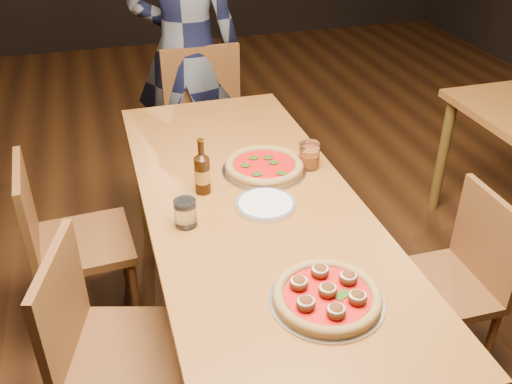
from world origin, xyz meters
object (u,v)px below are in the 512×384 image
object	(u,v)px
chair_end	(212,134)
amber_glass	(309,155)
chair_main_sw	(83,242)
plate_stack	(266,205)
beer_bottle	(202,174)
chair_main_e	(438,286)
table_main	(252,217)
pizza_margherita	(264,166)
water_glass	(185,213)
diner	(186,51)
pizza_meatball	(327,296)
chair_main_nw	(129,351)

from	to	relation	value
chair_end	amber_glass	distance (m)	1.02
chair_main_sw	plate_stack	size ratio (longest dim) A/B	4.00
chair_end	beer_bottle	world-z (taller)	chair_end
amber_glass	chair_main_e	bearing A→B (deg)	-52.56
table_main	chair_main_sw	size ratio (longest dim) A/B	2.29
pizza_margherita	beer_bottle	distance (m)	0.30
water_glass	diner	bearing A→B (deg)	79.23
pizza_margherita	water_glass	size ratio (longest dim) A/B	3.47
chair_main_sw	table_main	bearing A→B (deg)	-122.02
pizza_meatball	chair_end	bearing A→B (deg)	89.06
chair_main_sw	pizza_meatball	bearing A→B (deg)	-146.26
water_glass	amber_glass	world-z (taller)	amber_glass
beer_bottle	plate_stack	bearing A→B (deg)	-40.66
plate_stack	diner	bearing A→B (deg)	90.52
chair_main_nw	chair_main_sw	xyz separation A→B (m)	(-0.13, 0.69, -0.01)
chair_main_sw	beer_bottle	distance (m)	0.68
chair_main_e	amber_glass	distance (m)	0.73
water_glass	pizza_meatball	bearing A→B (deg)	-57.27
pizza_meatball	diner	world-z (taller)	diner
chair_main_nw	pizza_margherita	xyz separation A→B (m)	(0.64, 0.53, 0.33)
table_main	pizza_meatball	size ratio (longest dim) A/B	5.80
chair_end	water_glass	xyz separation A→B (m)	(-0.36, -1.22, 0.31)
plate_stack	amber_glass	size ratio (longest dim) A/B	2.00
chair_main_nw	chair_main_e	distance (m)	1.21
pizza_meatball	beer_bottle	distance (m)	0.75
amber_glass	chair_main_nw	bearing A→B (deg)	-148.22
table_main	chair_main_sw	bearing A→B (deg)	151.16
table_main	amber_glass	world-z (taller)	amber_glass
plate_stack	amber_glass	world-z (taller)	amber_glass
chair_main_sw	amber_glass	distance (m)	1.04
table_main	chair_main_e	size ratio (longest dim) A/B	2.41
diner	water_glass	bearing A→B (deg)	96.00
table_main	water_glass	bearing A→B (deg)	-162.80
plate_stack	beer_bottle	size ratio (longest dim) A/B	0.98
chair_main_sw	pizza_margherita	distance (m)	0.86
chair_main_nw	pizza_margherita	size ratio (longest dim) A/B	2.55
pizza_meatball	chair_main_nw	bearing A→B (deg)	155.80
chair_end	diner	world-z (taller)	diner
diner	amber_glass	bearing A→B (deg)	119.19
chair_main_nw	diner	world-z (taller)	diner
chair_main_nw	chair_end	world-z (taller)	chair_end
table_main	chair_main_nw	distance (m)	0.67
table_main	amber_glass	bearing A→B (deg)	32.08
table_main	chair_end	xyz separation A→B (m)	(0.09, 1.13, -0.19)
chair_main_e	water_glass	distance (m)	1.05
chair_main_sw	diner	xyz separation A→B (m)	(0.68, 1.08, 0.44)
beer_bottle	pizza_margherita	bearing A→B (deg)	17.95
chair_main_sw	plate_stack	xyz separation A→B (m)	(0.70, -0.42, 0.32)
chair_main_nw	water_glass	size ratio (longest dim) A/B	8.84
chair_main_e	chair_end	world-z (taller)	chair_end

